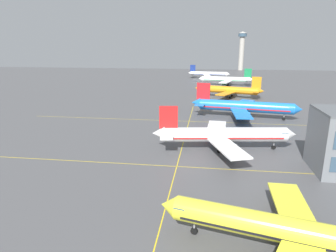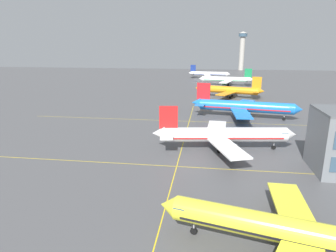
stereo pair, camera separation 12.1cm
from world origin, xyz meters
name	(u,v)px [view 2 (the right image)]	position (x,y,z in m)	size (l,w,h in m)	color
airliner_front_gate	(288,231)	(17.39, 11.51, 3.73)	(34.85, 29.64, 10.93)	yellow
airliner_second_row	(223,135)	(10.79, 51.62, 3.99)	(37.56, 32.11, 11.68)	white
airliner_third_row	(244,107)	(19.70, 87.63, 4.26)	(40.09, 34.24, 12.48)	blue
airliner_far_left_stand	(229,90)	(16.64, 131.05, 3.78)	(35.16, 29.96, 11.08)	orange
airliner_far_right_stand	(226,80)	(17.55, 176.55, 3.82)	(35.98, 30.82, 11.18)	white
airliner_distant_taxiway	(209,74)	(5.91, 215.91, 3.51)	(33.09, 28.43, 10.28)	white
taxiway_markings	(177,166)	(0.00, 38.73, 0.00)	(117.16, 134.40, 0.01)	yellow
control_tower	(242,48)	(38.34, 296.20, 22.16)	(8.82, 8.82, 38.23)	#ADA89E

